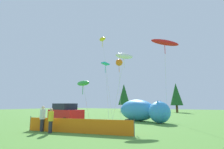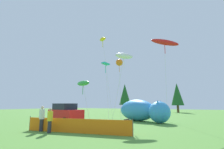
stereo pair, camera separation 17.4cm
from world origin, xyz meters
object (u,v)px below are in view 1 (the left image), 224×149
parked_car (65,113)px  kite_red_lizard (165,43)px  spectator_in_yellow_shirt (51,119)px  inflatable_cat (141,111)px  spectator_in_white_shirt (43,117)px  folding_chair (126,125)px  kite_orange_flower (119,63)px  kite_white_ghost (124,56)px  kite_yellow_hero (102,39)px  kite_teal_diamond (105,65)px  kite_green_fish (83,83)px

parked_car → kite_red_lizard: bearing=37.9°
parked_car → spectator_in_yellow_shirt: 6.90m
inflatable_cat → spectator_in_white_shirt: size_ratio=3.97×
folding_chair → kite_orange_flower: kite_orange_flower is taller
inflatable_cat → kite_orange_flower: 7.30m
spectator_in_white_shirt → kite_white_ghost: bearing=68.2°
kite_yellow_hero → kite_teal_diamond: bearing=-47.3°
kite_teal_diamond → kite_red_lizard: kite_red_lizard is taller
folding_chair → kite_yellow_hero: size_ratio=0.08×
inflatable_cat → kite_orange_flower: (-3.39, 1.25, 6.34)m
kite_yellow_hero → kite_teal_diamond: kite_yellow_hero is taller
kite_orange_flower → kite_yellow_hero: bearing=161.4°
spectator_in_white_shirt → spectator_in_yellow_shirt: size_ratio=1.09×
kite_yellow_hero → kite_orange_flower: kite_yellow_hero is taller
kite_teal_diamond → kite_green_fish: size_ratio=1.61×
kite_red_lizard → kite_orange_flower: size_ratio=1.19×
spectator_in_yellow_shirt → kite_teal_diamond: (-2.65, 11.44, 6.36)m
folding_chair → kite_white_ghost: kite_white_ghost is taller
spectator_in_white_shirt → kite_red_lizard: kite_red_lizard is taller
folding_chair → kite_white_ghost: (-2.58, 5.46, 6.40)m
kite_teal_diamond → kite_orange_flower: kite_orange_flower is taller
spectator_in_white_shirt → folding_chair: bearing=20.1°
inflatable_cat → kite_yellow_hero: size_ratio=0.57×
kite_yellow_hero → kite_orange_flower: bearing=-18.6°
spectator_in_white_shirt → kite_white_ghost: kite_white_ghost is taller
spectator_in_white_shirt → kite_teal_diamond: size_ratio=0.23×
parked_car → kite_teal_diamond: bearing=87.8°
parked_car → kite_orange_flower: (3.18, 6.46, 6.49)m
folding_chair → kite_red_lizard: (1.12, 8.15, 8.11)m
spectator_in_yellow_shirt → kite_white_ghost: kite_white_ghost is taller
kite_white_ghost → kite_red_lizard: bearing=36.0°
spectator_in_yellow_shirt → kite_white_ghost: 10.01m
parked_car → kite_white_ghost: bearing=31.2°
spectator_in_white_shirt → inflatable_cat: bearing=70.9°
kite_yellow_hero → kite_white_ghost: kite_yellow_hero is taller
parked_car → kite_white_ghost: size_ratio=0.57×
kite_red_lizard → kite_white_ghost: (-3.71, -2.69, -1.71)m
inflatable_cat → kite_green_fish: (-5.88, -3.28, 3.18)m
kite_red_lizard → kite_white_ghost: bearing=-144.0°
kite_green_fish → kite_orange_flower: bearing=61.3°
parked_car → kite_yellow_hero: size_ratio=0.34×
kite_white_ghost → kite_green_fish: kite_white_ghost is taller
parked_car → spectator_in_white_shirt: size_ratio=2.39×
folding_chair → kite_green_fish: 10.13m
kite_red_lizard → kite_orange_flower: kite_red_lizard is taller
spectator_in_yellow_shirt → kite_red_lizard: 14.16m
spectator_in_yellow_shirt → kite_green_fish: kite_green_fish is taller
parked_car → kite_yellow_hero: kite_yellow_hero is taller
parked_car → spectator_in_white_shirt: (2.92, -5.35, -0.00)m
spectator_in_white_shirt → kite_teal_diamond: 12.92m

